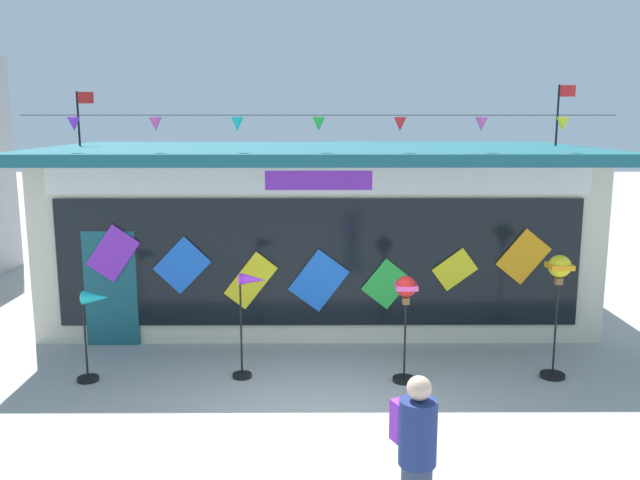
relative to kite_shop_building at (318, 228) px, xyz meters
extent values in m
plane|color=#ADAAA5|center=(-0.01, -5.18, -1.69)|extent=(80.00, 80.00, 0.00)
cube|color=beige|center=(0.00, 0.06, -0.13)|extent=(9.87, 4.25, 3.13)
cube|color=#195660|center=(0.00, -0.42, 1.54)|extent=(10.27, 5.23, 0.20)
cube|color=white|center=(0.00, -2.10, 1.16)|extent=(9.08, 0.08, 0.45)
cube|color=purple|center=(0.00, -2.13, 1.16)|extent=(1.78, 0.04, 0.32)
cube|color=black|center=(0.00, -2.09, -0.24)|extent=(8.88, 0.06, 2.20)
cube|color=#195660|center=(-3.55, -2.10, -0.69)|extent=(0.90, 0.07, 2.00)
cube|color=purple|center=(-3.47, -2.15, -0.07)|extent=(0.93, 0.03, 1.00)
cube|color=blue|center=(-2.31, -2.15, -0.27)|extent=(1.00, 0.03, 1.00)
cube|color=yellow|center=(-1.15, -2.15, -0.54)|extent=(0.93, 0.03, 1.01)
cube|color=blue|center=(0.00, -2.15, -0.54)|extent=(1.05, 0.03, 1.10)
cube|color=green|center=(1.16, -2.15, -0.60)|extent=(0.87, 0.03, 0.89)
cube|color=yellow|center=(2.32, -2.15, -0.35)|extent=(0.79, 0.03, 0.75)
cube|color=orange|center=(3.47, -2.15, -0.13)|extent=(0.94, 0.03, 0.97)
cylinder|color=black|center=(0.00, -2.41, 2.23)|extent=(9.47, 0.01, 0.01)
cone|color=purple|center=(-3.89, -2.41, 2.09)|extent=(0.20, 0.20, 0.22)
cone|color=#EA4CA3|center=(-2.59, -2.41, 2.09)|extent=(0.20, 0.20, 0.22)
cone|color=#19B7BC|center=(-1.29, -2.41, 2.09)|extent=(0.20, 0.20, 0.22)
cone|color=green|center=(0.00, -2.41, 2.09)|extent=(0.20, 0.20, 0.22)
cone|color=red|center=(1.30, -2.41, 2.09)|extent=(0.20, 0.20, 0.22)
cone|color=#EA4CA3|center=(2.60, -2.41, 2.09)|extent=(0.20, 0.20, 0.22)
cone|color=yellow|center=(3.89, -2.41, 2.09)|extent=(0.20, 0.20, 0.22)
cylinder|color=black|center=(-4.68, 0.06, 2.16)|extent=(0.04, 0.04, 1.05)
cube|color=red|center=(-4.52, 0.06, 2.57)|extent=(0.32, 0.02, 0.22)
cylinder|color=black|center=(4.69, 0.06, 2.23)|extent=(0.04, 0.04, 1.18)
cube|color=red|center=(4.85, 0.06, 2.70)|extent=(0.32, 0.02, 0.22)
cylinder|color=black|center=(-3.46, -3.72, -1.66)|extent=(0.31, 0.31, 0.06)
cylinder|color=black|center=(-3.46, -3.72, -1.05)|extent=(0.03, 0.03, 1.29)
cone|color=#19B7BC|center=(-3.27, -3.72, -0.40)|extent=(0.37, 0.21, 0.21)
cylinder|color=yellow|center=(-3.46, -3.72, -0.40)|extent=(0.03, 0.16, 0.16)
cylinder|color=black|center=(-1.16, -3.60, -1.66)|extent=(0.29, 0.29, 0.06)
cylinder|color=black|center=(-1.16, -3.60, -0.93)|extent=(0.03, 0.03, 1.53)
cone|color=purple|center=(-0.97, -3.60, -0.17)|extent=(0.42, 0.26, 0.17)
cylinder|color=purple|center=(-1.16, -3.60, -0.17)|extent=(0.03, 0.16, 0.16)
cylinder|color=black|center=(1.27, -3.77, -1.66)|extent=(0.34, 0.34, 0.06)
cylinder|color=black|center=(1.27, -3.77, -1.04)|extent=(0.03, 0.03, 1.31)
sphere|color=red|center=(1.27, -3.77, -0.23)|extent=(0.31, 0.31, 0.31)
cube|color=#EA4CA3|center=(1.27, -3.77, -0.23)|extent=(0.32, 0.32, 0.07)
cube|color=brown|center=(1.27, -3.77, -0.45)|extent=(0.10, 0.10, 0.10)
cylinder|color=black|center=(3.55, -3.62, -1.66)|extent=(0.37, 0.37, 0.06)
cylinder|color=black|center=(3.55, -3.62, -0.91)|extent=(0.03, 0.03, 1.56)
sphere|color=yellow|center=(3.55, -3.62, 0.04)|extent=(0.33, 0.33, 0.33)
cube|color=orange|center=(3.55, -3.62, 0.04)|extent=(0.34, 0.34, 0.07)
cube|color=brown|center=(3.55, -3.62, -0.19)|extent=(0.10, 0.10, 0.10)
cylinder|color=navy|center=(0.86, -7.72, -0.53)|extent=(0.34, 0.34, 0.60)
sphere|color=beige|center=(0.86, -7.72, -0.12)|extent=(0.22, 0.22, 0.22)
cube|color=purple|center=(0.78, -7.54, -0.50)|extent=(0.30, 0.25, 0.38)
camera|label=1|loc=(-0.03, -13.19, 2.20)|focal=37.51mm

